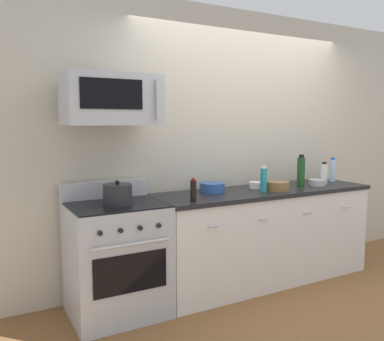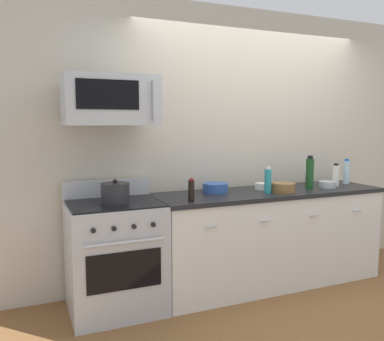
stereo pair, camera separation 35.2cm
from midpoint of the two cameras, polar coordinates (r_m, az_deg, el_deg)
name	(u,v)px [view 1 (the left image)]	position (r m, az deg, el deg)	size (l,w,h in m)	color
ground_plane	(263,279)	(4.27, 7.48, -14.91)	(6.44, 6.44, 0.00)	brown
back_wall	(241,144)	(4.32, 4.53, 3.77)	(5.37, 0.10, 2.70)	beige
counter_unit	(264,235)	(4.13, 7.59, -8.96)	(2.28, 0.66, 0.92)	silver
range_oven	(117,258)	(3.49, -13.40, -11.89)	(0.76, 0.69, 1.07)	#B7BABF
microwave	(112,100)	(3.36, -14.20, 9.58)	(0.74, 0.44, 0.40)	#B7BABF
bottle_water_clear	(333,170)	(4.72, 17.08, 0.04)	(0.07, 0.07, 0.27)	silver
bottle_soy_sauce_dark	(193,190)	(3.37, -2.80, -2.83)	(0.05, 0.05, 0.19)	black
bottle_vinegar_white	(324,174)	(4.49, 15.89, -0.43)	(0.07, 0.07, 0.24)	silver
bottle_wine_green	(301,172)	(4.24, 12.74, -0.16)	(0.08, 0.08, 0.33)	#19471E
bottle_dish_soap	(264,180)	(3.87, 7.45, -1.29)	(0.06, 0.06, 0.24)	teal
bowl_wooden_salad	(278,186)	(3.97, 9.43, -2.13)	(0.23, 0.23, 0.09)	brown
bowl_steel_prep	(317,182)	(4.38, 14.91, -1.62)	(0.17, 0.17, 0.06)	#B2B5BA
bowl_blue_mixing	(212,187)	(3.82, 0.21, -2.37)	(0.24, 0.24, 0.09)	#2D519E
bowl_white_ceramic	(256,185)	(4.08, 6.58, -2.03)	(0.14, 0.14, 0.06)	white
stockpot	(118,195)	(3.30, -13.40, -3.32)	(0.23, 0.23, 0.20)	#262628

